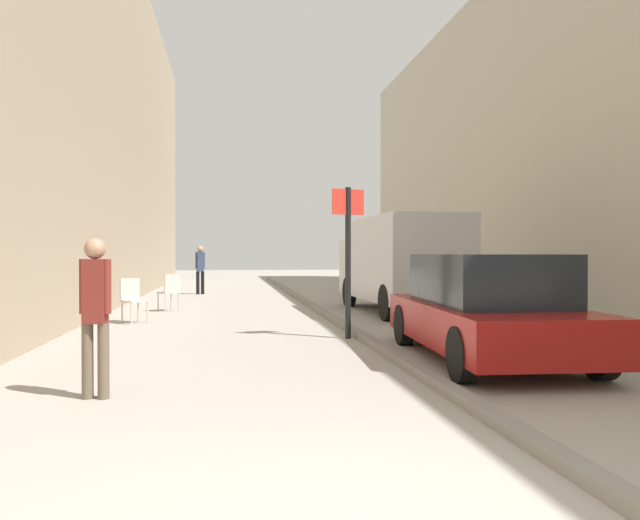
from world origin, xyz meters
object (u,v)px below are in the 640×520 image
Objects in this scene: pedestrian_mid_block at (200,266)px; cafe_chair_by_doorway at (170,290)px; cafe_chair_near_window at (133,297)px; pedestrian_main_foreground at (95,306)px; delivery_van at (400,262)px; parked_car at (486,308)px; street_sign_post at (348,249)px.

cafe_chair_by_doorway is at bearing 71.05° from pedestrian_mid_block.
cafe_chair_near_window is at bearing 68.81° from pedestrian_mid_block.
cafe_chair_by_doorway is (-0.14, 9.35, -0.39)m from pedestrian_main_foreground.
delivery_van reaches higher than cafe_chair_by_doorway.
cafe_chair_by_doorway is (-5.69, 1.16, -0.71)m from delivery_van.
delivery_van reaches higher than parked_car.
street_sign_post reaches higher than parked_car.
delivery_van reaches higher than pedestrian_main_foreground.
pedestrian_mid_block reaches higher than pedestrian_main_foreground.
cafe_chair_by_doorway is at bearing 125.87° from parked_car.
pedestrian_main_foreground is 0.38× the size of parked_car.
pedestrian_main_foreground is 9.90m from delivery_van.
pedestrian_mid_block is at bearing -91.44° from street_sign_post.
delivery_van is 5.63× the size of cafe_chair_near_window.
pedestrian_mid_block is 6.50m from cafe_chair_by_doorway.
delivery_van is 5.63× the size of cafe_chair_by_doorway.
cafe_chair_by_doorway is at bearing -140.28° from cafe_chair_near_window.
pedestrian_mid_block is 9.25m from delivery_van.
parked_car is 2.88m from street_sign_post.
parked_car is 7.63m from cafe_chair_near_window.
cafe_chair_by_doorway is at bearing -73.20° from street_sign_post.
pedestrian_mid_block is 1.86× the size of cafe_chair_near_window.
street_sign_post reaches higher than pedestrian_main_foreground.
parked_car is 4.57× the size of cafe_chair_near_window.
pedestrian_mid_block is at bearing -134.70° from cafe_chair_near_window.
pedestrian_main_foreground is at bearing -159.03° from parked_car.
cafe_chair_near_window is at bearing 105.47° from pedestrian_main_foreground.
pedestrian_main_foreground is 9.36m from cafe_chair_by_doorway.
street_sign_post is (3.05, -11.95, 0.54)m from pedestrian_mid_block.
cafe_chair_near_window is 2.59m from cafe_chair_by_doorway.
pedestrian_main_foreground reaches higher than parked_car.
parked_car is at bearing 106.69° from street_sign_post.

